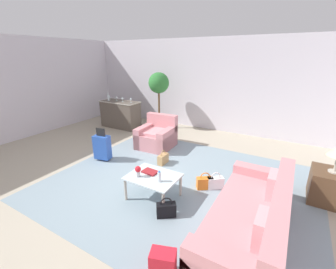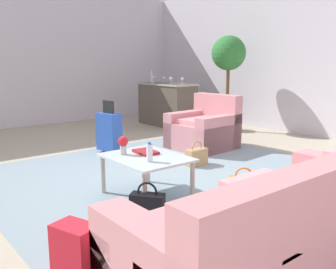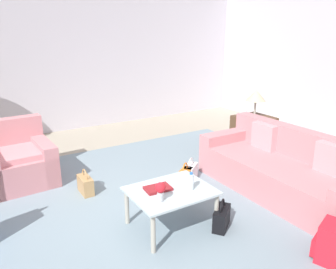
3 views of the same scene
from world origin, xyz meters
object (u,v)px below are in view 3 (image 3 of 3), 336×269
object	(u,v)px
table_lamp	(256,96)
backpack_red	(330,242)
couch	(286,172)
flower_vase	(160,190)
armchair	(17,163)
handbag_tan	(85,185)
handbag_white	(190,172)
handbag_black	(222,218)
coffee_table_book	(158,188)
coffee_table	(171,195)
handbag_orange	(185,178)
water_bottle	(191,181)
side_table	(253,132)

from	to	relation	value
table_lamp	backpack_red	xyz separation A→B (m)	(-1.80, -2.79, -0.80)
couch	flower_vase	size ratio (longest dim) A/B	11.75
armchair	table_lamp	xyz separation A→B (m)	(4.10, -0.67, 0.69)
table_lamp	handbag_tan	world-z (taller)	table_lamp
handbag_white	backpack_red	xyz separation A→B (m)	(0.10, -2.17, 0.06)
couch	handbag_white	xyz separation A→B (m)	(-0.90, 0.98, -0.17)
couch	armchair	xyz separation A→B (m)	(-3.10, 2.27, 0.01)
couch	handbag_black	world-z (taller)	couch
armchair	coffee_table_book	bearing A→B (deg)	-60.51
handbag_black	armchair	bearing A→B (deg)	125.36
flower_vase	coffee_table	bearing A→B (deg)	34.29
couch	flower_vase	bearing A→B (deg)	-178.58
couch	handbag_black	bearing A→B (deg)	-170.26
handbag_black	handbag_tan	xyz separation A→B (m)	(-1.04, 1.62, 0.00)
armchair	flower_vase	size ratio (longest dim) A/B	4.89
coffee_table_book	backpack_red	bearing A→B (deg)	-46.22
couch	handbag_orange	distance (m)	1.39
table_lamp	handbag_orange	size ratio (longest dim) A/B	1.44
water_bottle	side_table	bearing A→B (deg)	31.61
coffee_table_book	handbag_tan	bearing A→B (deg)	115.16
table_lamp	backpack_red	distance (m)	3.42
handbag_black	backpack_red	distance (m)	1.10
coffee_table_book	handbag_tan	distance (m)	1.34
armchair	side_table	size ratio (longest dim) A/B	1.57
side_table	table_lamp	world-z (taller)	table_lamp
couch	side_table	distance (m)	1.89
handbag_black	handbag_white	distance (m)	1.28
handbag_black	handbag_tan	bearing A→B (deg)	122.84
armchair	handbag_orange	xyz separation A→B (m)	(2.02, -1.41, -0.17)
side_table	backpack_red	distance (m)	3.32
coffee_table	water_bottle	size ratio (longest dim) A/B	4.45
handbag_tan	couch	bearing A→B (deg)	-30.39
handbag_orange	handbag_black	size ratio (longest dim) A/B	1.00
coffee_table_book	handbag_black	size ratio (longest dim) A/B	0.80
handbag_white	flower_vase	bearing A→B (deg)	-137.28
handbag_black	water_bottle	bearing A→B (deg)	139.94
flower_vase	handbag_black	distance (m)	0.84
table_lamp	side_table	bearing A→B (deg)	0.00
water_bottle	handbag_tan	size ratio (longest dim) A/B	0.57
couch	handbag_white	world-z (taller)	couch
water_bottle	coffee_table_book	bearing A→B (deg)	150.64
flower_vase	table_lamp	distance (m)	3.47
couch	coffee_table	distance (m)	1.80
coffee_table_book	table_lamp	distance (m)	3.29
water_bottle	handbag_black	size ratio (longest dim) A/B	0.57
armchair	handbag_tan	distance (m)	1.16
side_table	water_bottle	bearing A→B (deg)	-148.39
couch	handbag_black	size ratio (longest dim) A/B	6.73
handbag_black	backpack_red	size ratio (longest dim) A/B	0.89
coffee_table	flower_vase	world-z (taller)	flower_vase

